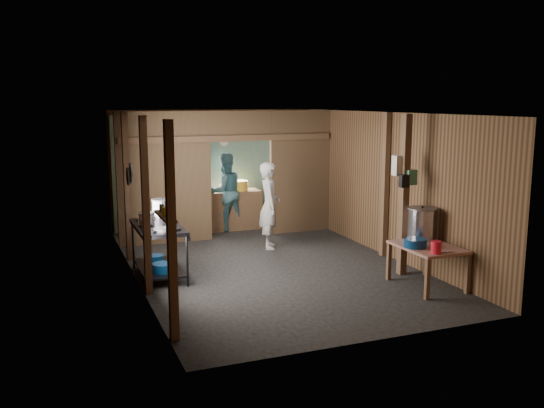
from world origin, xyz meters
name	(u,v)px	position (x,y,z in m)	size (l,w,h in m)	color
floor	(268,265)	(0.00, 0.00, 0.00)	(4.50, 7.00, 0.00)	black
ceiling	(268,113)	(0.00, 0.00, 2.60)	(4.50, 7.00, 0.00)	black
wall_back	(212,168)	(0.00, 3.50, 1.30)	(4.50, 0.00, 2.60)	brown
wall_front	(376,234)	(0.00, -3.50, 1.30)	(4.50, 0.00, 2.60)	brown
wall_left	(133,198)	(-2.25, 0.00, 1.30)	(0.00, 7.00, 2.60)	brown
wall_right	(382,184)	(2.25, 0.00, 1.30)	(0.00, 7.00, 2.60)	brown
partition_left	(165,178)	(-1.32, 2.20, 1.30)	(1.85, 0.10, 2.60)	brown
partition_right	(300,172)	(1.57, 2.20, 1.30)	(1.35, 0.10, 2.60)	brown
partition_header	(241,126)	(0.25, 2.20, 2.30)	(1.30, 0.10, 0.60)	brown
turquoise_panel	(213,171)	(0.00, 3.44, 1.25)	(4.40, 0.06, 2.50)	#75A1A1
back_counter	(233,210)	(0.30, 2.95, 0.42)	(1.20, 0.50, 0.85)	brown
wall_clock	(224,141)	(0.25, 3.40, 1.90)	(0.20, 0.20, 0.03)	silver
post_left_a	(171,233)	(-2.18, -2.60, 1.30)	(0.10, 0.12, 2.60)	brown
post_left_b	(146,207)	(-2.18, -0.80, 1.30)	(0.10, 0.12, 2.60)	brown
post_left_c	(127,188)	(-2.18, 1.20, 1.30)	(0.10, 0.12, 2.60)	brown
post_right	(385,185)	(2.18, -0.20, 1.30)	(0.10, 0.12, 2.60)	brown
post_free	(404,196)	(1.85, -1.30, 1.30)	(0.12, 0.12, 2.60)	brown
cross_beam	(230,138)	(0.00, 2.15, 2.05)	(4.40, 0.12, 0.12)	brown
pan_lid_big	(131,173)	(-2.21, 0.40, 1.65)	(0.34, 0.34, 0.03)	slate
pan_lid_small	(128,176)	(-2.21, 0.80, 1.55)	(0.30, 0.30, 0.03)	black
wall_shelf	(165,216)	(-2.15, -2.10, 1.40)	(0.14, 0.80, 0.03)	brown
jar_white	(169,215)	(-2.15, -2.35, 1.47)	(0.07, 0.07, 0.10)	silver
jar_yellow	(165,211)	(-2.15, -2.10, 1.47)	(0.08, 0.08, 0.10)	yellow
jar_green	(162,208)	(-2.15, -1.88, 1.47)	(0.06, 0.06, 0.10)	#44895F
bag_white	(400,165)	(1.80, -1.22, 1.78)	(0.22, 0.15, 0.32)	silver
bag_green	(411,177)	(1.92, -1.36, 1.60)	(0.16, 0.12, 0.24)	#44895F
bag_black	(404,181)	(1.78, -1.38, 1.55)	(0.14, 0.10, 0.20)	black
gas_range	(159,251)	(-1.88, -0.03, 0.43)	(0.74, 1.44, 0.85)	black
prep_table	(427,266)	(1.83, -2.00, 0.32)	(0.79, 1.08, 0.64)	tan
stove_pot_large	(162,209)	(-1.71, 0.46, 1.01)	(0.35, 0.35, 0.36)	#B7B6C4
stove_pot_med	(146,220)	(-2.05, 0.01, 0.95)	(0.27, 0.27, 0.23)	#B7B6C4
frying_pan	(163,230)	(-1.88, -0.48, 0.87)	(0.28, 0.50, 0.07)	slate
blue_tub_front	(163,268)	(-1.88, -0.34, 0.23)	(0.34, 0.34, 0.14)	navy
blue_tub_back	(155,258)	(-1.88, 0.31, 0.22)	(0.27, 0.27, 0.11)	navy
stock_pot	(422,224)	(1.98, -1.62, 0.88)	(0.46, 0.46, 0.53)	#B7B6C4
wash_basin	(415,243)	(1.60, -2.00, 0.70)	(0.34, 0.34, 0.13)	navy
pink_bucket	(436,247)	(1.67, -2.42, 0.73)	(0.15, 0.15, 0.18)	red
knife	(445,252)	(1.81, -2.44, 0.64)	(0.30, 0.04, 0.01)	#B7B6C4
yellow_tub	(239,186)	(0.44, 2.95, 0.96)	(0.39, 0.39, 0.22)	yellow
red_cup	(222,188)	(0.07, 2.95, 0.92)	(0.13, 0.13, 0.15)	#C53535
cook	(270,206)	(0.45, 1.08, 0.83)	(0.60, 0.40, 1.65)	silver
worker_back	(225,192)	(0.11, 2.88, 0.85)	(0.83, 0.64, 1.70)	teal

